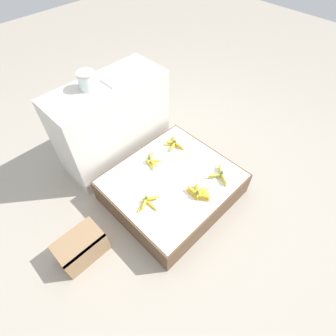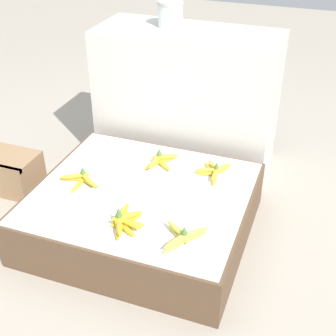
% 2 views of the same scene
% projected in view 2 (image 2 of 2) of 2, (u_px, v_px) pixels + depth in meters
% --- Properties ---
extents(ground_plane, '(10.00, 10.00, 0.00)m').
position_uv_depth(ground_plane, '(143.00, 231.00, 2.44)').
color(ground_plane, '#A89E8E').
extents(display_platform, '(1.06, 0.94, 0.25)m').
position_uv_depth(display_platform, '(143.00, 212.00, 2.38)').
color(display_platform, brown).
rests_on(display_platform, ground_plane).
extents(back_vendor_table, '(1.06, 0.45, 0.83)m').
position_uv_depth(back_vendor_table, '(187.00, 99.00, 2.84)').
color(back_vendor_table, beige).
rests_on(back_vendor_table, ground_plane).
extents(wooden_crate, '(0.36, 0.24, 0.22)m').
position_uv_depth(wooden_crate, '(8.00, 171.00, 2.72)').
color(wooden_crate, '#997551').
rests_on(wooden_crate, ground_plane).
extents(banana_bunch_front_midleft, '(0.16, 0.23, 0.10)m').
position_uv_depth(banana_bunch_front_midleft, '(124.00, 221.00, 2.07)').
color(banana_bunch_front_midleft, gold).
rests_on(banana_bunch_front_midleft, display_platform).
extents(banana_bunch_front_midright, '(0.20, 0.20, 0.09)m').
position_uv_depth(banana_bunch_front_midright, '(183.00, 236.00, 1.99)').
color(banana_bunch_front_midright, gold).
rests_on(banana_bunch_front_midright, display_platform).
extents(banana_bunch_middle_left, '(0.24, 0.16, 0.09)m').
position_uv_depth(banana_bunch_middle_left, '(81.00, 179.00, 2.35)').
color(banana_bunch_middle_left, gold).
rests_on(banana_bunch_middle_left, display_platform).
extents(banana_bunch_back_midleft, '(0.16, 0.20, 0.09)m').
position_uv_depth(banana_bunch_back_midleft, '(160.00, 160.00, 2.50)').
color(banana_bunch_back_midleft, gold).
rests_on(banana_bunch_back_midleft, display_platform).
extents(banana_bunch_back_midright, '(0.17, 0.21, 0.08)m').
position_uv_depth(banana_bunch_back_midright, '(214.00, 170.00, 2.42)').
color(banana_bunch_back_midright, gold).
rests_on(banana_bunch_back_midright, display_platform).
extents(glass_jar, '(0.15, 0.15, 0.14)m').
position_uv_depth(glass_jar, '(170.00, 14.00, 2.64)').
color(glass_jar, silver).
rests_on(glass_jar, back_vendor_table).
extents(foam_tray_white, '(0.27, 0.17, 0.02)m').
position_uv_depth(foam_tray_white, '(212.00, 33.00, 2.55)').
color(foam_tray_white, white).
rests_on(foam_tray_white, back_vendor_table).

